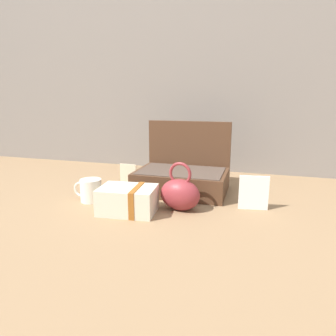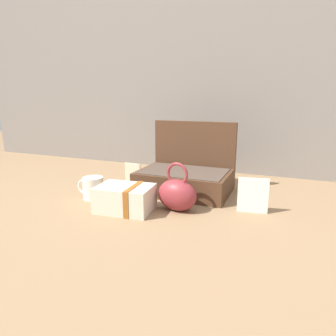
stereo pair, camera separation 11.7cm
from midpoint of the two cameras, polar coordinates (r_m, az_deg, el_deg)
The scene contains 8 objects.
ground_plane at distance 1.24m, azimuth -3.52°, elevation -5.88°, with size 6.00×6.00×0.00m, color #8C6D4C.
back_wall at distance 1.75m, azimuth 3.24°, elevation 22.91°, with size 3.20×0.06×1.40m, color gray.
open_suitcase at distance 1.32m, azimuth 0.35°, elevation -1.33°, with size 0.39×0.28×0.30m.
teal_pouch_handbag at distance 1.09m, azimuth -0.77°, elevation -5.00°, with size 0.16×0.11×0.18m.
cream_toiletry_bag at distance 1.09m, azimuth -10.63°, elevation -6.06°, with size 0.21×0.16×0.10m.
coffee_mug at distance 1.25m, azimuth -17.28°, elevation -4.13°, with size 0.12×0.08×0.09m.
info_card_left at distance 1.12m, azimuth 13.26°, elevation -4.70°, with size 0.11×0.01×0.13m, color white.
poster_card_right at distance 1.38m, azimuth -10.05°, elevation -1.59°, with size 0.08×0.01×0.11m, color beige.
Camera 1 is at (0.35, -1.12, 0.40)m, focal length 31.79 mm.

